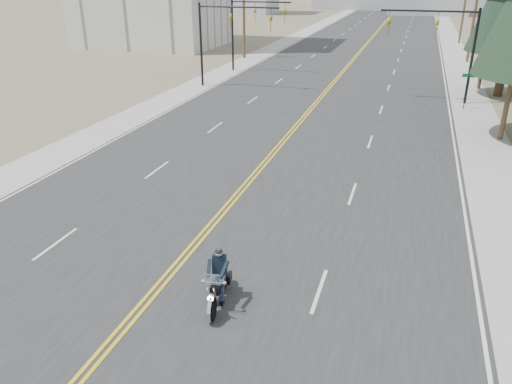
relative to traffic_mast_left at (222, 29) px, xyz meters
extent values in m
plane|color=#776D56|center=(8.98, -32.00, -4.94)|extent=(400.00, 400.00, 0.00)
cube|color=#303033|center=(8.98, 38.00, -4.93)|extent=(20.00, 200.00, 0.01)
cube|color=#A5A5A0|center=(-2.52, 38.00, -4.93)|extent=(3.00, 200.00, 0.01)
cube|color=#A5A5A0|center=(20.48, 38.00, -4.93)|extent=(3.00, 200.00, 0.01)
cylinder|color=black|center=(-2.02, 0.00, -1.44)|extent=(0.20, 0.20, 7.00)
cylinder|color=black|center=(1.48, 0.00, 1.76)|extent=(7.00, 0.14, 0.14)
imported|color=#BF8C0C|center=(0.78, 0.00, 1.11)|extent=(0.21, 0.26, 1.30)
imported|color=#BF8C0C|center=(4.28, 0.00, 1.11)|extent=(0.21, 0.26, 1.30)
cylinder|color=black|center=(19.98, 0.00, -1.44)|extent=(0.20, 0.20, 7.00)
cylinder|color=black|center=(16.48, 0.00, 1.76)|extent=(7.00, 0.14, 0.14)
imported|color=#BF8C0C|center=(17.18, 0.00, 1.11)|extent=(0.21, 0.26, 1.30)
imported|color=#BF8C0C|center=(13.68, 0.00, 1.11)|extent=(0.21, 0.26, 1.30)
cylinder|color=black|center=(-2.02, 8.00, -1.44)|extent=(0.20, 0.20, 7.00)
cylinder|color=black|center=(0.98, 8.00, 1.76)|extent=(6.00, 0.14, 0.14)
imported|color=#BF8C0C|center=(0.38, 8.00, 1.11)|extent=(0.21, 0.26, 1.30)
imported|color=#BF8C0C|center=(3.38, 8.00, 1.11)|extent=(0.21, 0.26, 1.30)
cylinder|color=black|center=(19.78, -2.00, -3.64)|extent=(0.06, 0.06, 2.60)
cube|color=#0C5926|center=(19.78, -2.00, -2.44)|extent=(0.90, 0.03, 0.25)
cylinder|color=brown|center=(21.48, 6.00, 0.56)|extent=(0.30, 0.30, 11.00)
cylinder|color=brown|center=(21.48, 21.00, 0.81)|extent=(0.30, 0.30, 11.50)
cylinder|color=brown|center=(21.48, 38.00, 0.56)|extent=(0.30, 0.30, 11.00)
cylinder|color=brown|center=(-3.52, 16.00, 0.31)|extent=(0.30, 0.30, 10.50)
cylinder|color=#382619|center=(22.74, 3.58, -3.16)|extent=(0.62, 0.62, 3.56)
camera|label=1|loc=(16.05, -41.28, 4.42)|focal=35.00mm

